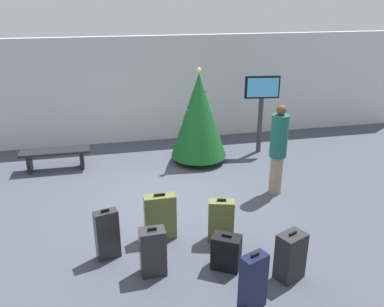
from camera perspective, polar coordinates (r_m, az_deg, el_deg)
name	(u,v)px	position (r m, az deg, el deg)	size (l,w,h in m)	color
ground_plane	(164,200)	(8.03, -4.05, -6.64)	(16.00, 16.00, 0.00)	#424754
back_wall	(141,90)	(11.00, -7.21, 8.95)	(16.00, 0.20, 2.82)	silver
holiday_tree	(199,116)	(9.45, 0.97, 5.42)	(1.33, 1.33, 2.28)	#4C3319
flight_info_kiosk	(261,100)	(10.17, 9.85, 7.51)	(0.86, 0.20, 1.96)	#333338
waiting_bench	(55,155)	(9.75, -18.86, -0.20)	(1.55, 0.44, 0.48)	black
traveller_0	(278,148)	(8.09, 12.15, 0.79)	(0.48, 0.48, 1.85)	gray
suitcase_0	(153,252)	(5.94, -5.58, -13.74)	(0.37, 0.26, 0.76)	#232326
suitcase_1	(290,256)	(6.01, 13.82, -13.99)	(0.47, 0.41, 0.75)	#232326
suitcase_2	(160,217)	(6.69, -4.55, -8.98)	(0.52, 0.21, 0.82)	#59602D
suitcase_3	(107,235)	(6.35, -11.96, -11.21)	(0.39, 0.26, 0.84)	#232326
suitcase_4	(253,281)	(5.42, 8.70, -17.54)	(0.39, 0.30, 0.82)	#141938
suitcase_5	(226,252)	(6.10, 4.89, -13.79)	(0.49, 0.44, 0.57)	black
suitcase_6	(221,221)	(6.64, 4.15, -9.52)	(0.46, 0.31, 0.77)	#59602D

